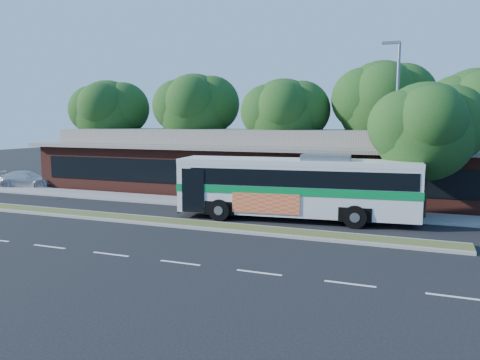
{
  "coord_description": "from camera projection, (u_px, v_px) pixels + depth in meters",
  "views": [
    {
      "loc": [
        10.94,
        -19.37,
        5.04
      ],
      "look_at": [
        2.07,
        3.26,
        2.0
      ],
      "focal_mm": 35.0,
      "sensor_mm": 36.0,
      "label": 1
    }
  ],
  "objects": [
    {
      "name": "tree_bg_a",
      "position": [
        113.0,
        112.0,
        41.02
      ],
      "size": [
        6.47,
        5.8,
        8.63
      ],
      "color": "black",
      "rests_on": "ground"
    },
    {
      "name": "plaza_building",
      "position": [
        262.0,
        162.0,
        34.22
      ],
      "size": [
        33.2,
        11.2,
        4.45
      ],
      "color": "#59251B",
      "rests_on": "ground"
    },
    {
      "name": "sidewalk",
      "position": [
        227.0,
        204.0,
        28.39
      ],
      "size": [
        44.0,
        2.6,
        0.12
      ],
      "primitive_type": "cube",
      "color": "gray",
      "rests_on": "ground"
    },
    {
      "name": "tree_bg_d",
      "position": [
        388.0,
        102.0,
        33.54
      ],
      "size": [
        6.91,
        6.2,
        9.37
      ],
      "color": "black",
      "rests_on": "ground"
    },
    {
      "name": "ground",
      "position": [
        175.0,
        227.0,
        22.48
      ],
      "size": [
        120.0,
        120.0,
        0.0
      ],
      "primitive_type": "plane",
      "color": "black",
      "rests_on": "ground"
    },
    {
      "name": "median_strip",
      "position": [
        181.0,
        223.0,
        23.03
      ],
      "size": [
        26.0,
        1.1,
        0.15
      ],
      "primitive_type": "cube",
      "color": "#465222",
      "rests_on": "ground"
    },
    {
      "name": "sedan",
      "position": [
        26.0,
        179.0,
        35.89
      ],
      "size": [
        4.71,
        3.05,
        1.27
      ],
      "primitive_type": "imported",
      "rotation": [
        0.0,
        0.0,
        1.89
      ],
      "color": "silver",
      "rests_on": "ground"
    },
    {
      "name": "sidewalk_tree",
      "position": [
        433.0,
        129.0,
        23.63
      ],
      "size": [
        5.6,
        5.02,
        7.04
      ],
      "color": "black",
      "rests_on": "ground"
    },
    {
      "name": "transit_bus",
      "position": [
        297.0,
        183.0,
        23.95
      ],
      "size": [
        12.34,
        3.94,
        3.41
      ],
      "rotation": [
        0.0,
        0.0,
        0.11
      ],
      "color": "silver",
      "rests_on": "ground"
    },
    {
      "name": "lamp_post",
      "position": [
        395.0,
        124.0,
        23.95
      ],
      "size": [
        0.93,
        0.18,
        9.07
      ],
      "color": "slate",
      "rests_on": "ground"
    },
    {
      "name": "tree_bg_c",
      "position": [
        289.0,
        114.0,
        35.26
      ],
      "size": [
        6.24,
        5.6,
        8.26
      ],
      "color": "black",
      "rests_on": "ground"
    },
    {
      "name": "parking_lot",
      "position": [
        42.0,
        184.0,
        38.24
      ],
      "size": [
        14.0,
        12.0,
        0.01
      ],
      "primitive_type": "cube",
      "color": "black",
      "rests_on": "ground"
    },
    {
      "name": "tree_bg_b",
      "position": [
        200.0,
        108.0,
        39.01
      ],
      "size": [
        6.69,
        6.0,
        9.0
      ],
      "color": "black",
      "rests_on": "ground"
    }
  ]
}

